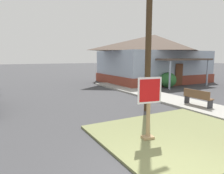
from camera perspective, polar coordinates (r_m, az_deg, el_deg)
The scene contains 7 objects.
grass_corner_patch at distance 7.59m, azimuth 18.03°, elevation -12.35°, with size 5.43×4.57×0.08m, color olive.
sidewalk_strip at distance 13.31m, azimuth 15.66°, elevation -3.23°, with size 2.20×17.96×0.12m, color #9E9B93.
stop_sign at distance 6.53m, azimuth 10.22°, elevation -5.98°, with size 0.81×0.33×1.98m.
manhole_cover at distance 7.86m, azimuth -2.25°, elevation -11.44°, with size 0.70×0.70×0.02m, color black.
street_bench at distance 11.64m, azimuth 22.76°, elevation -2.58°, with size 0.45×1.59×0.85m.
corner_house at distance 22.55m, azimuth 11.64°, elevation 7.97°, with size 10.95×8.81×5.00m.
shrub_near_porch at distance 18.59m, azimuth 15.36°, elevation 1.90°, with size 1.44×1.44×1.32m, color #317236.
Camera 1 is at (-3.11, -2.92, 2.68)m, focal length 32.72 mm.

